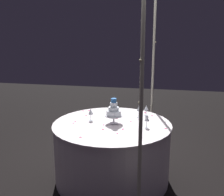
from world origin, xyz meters
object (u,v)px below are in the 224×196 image
Objects in this scene: wine_glass_0 at (91,112)px; wine_glass_1 at (146,108)px; main_table at (112,151)px; wine_glass_2 at (139,109)px; decorative_arch at (149,62)px; tiered_cake at (114,111)px; wine_glass_3 at (147,119)px.

wine_glass_0 reaches higher than wine_glass_1.
main_table is 9.03× the size of wine_glass_2.
decorative_arch is 0.74m from wine_glass_2.
main_table is at bearing -44.19° from wine_glass_1.
tiered_cake is 2.03× the size of wine_glass_0.
main_table is at bearing 80.53° from wine_glass_0.
tiered_cake is 0.32m from wine_glass_0.
main_table is 9.29× the size of wine_glass_0.
wine_glass_0 and wine_glass_3 have the same top height.
tiered_cake reaches higher than wine_glass_1.
wine_glass_2 is 1.03× the size of wine_glass_3.
main_table is at bearing -99.99° from wine_glass_3.
main_table is 0.75m from wine_glass_1.
tiered_cake is at bearing -89.20° from decorative_arch.
decorative_arch is 0.75m from tiered_cake.
decorative_arch reaches higher than main_table.
tiered_cake is at bearing 73.16° from main_table.
wine_glass_2 is at bearing -155.90° from decorative_arch.
wine_glass_2 is at bearing -160.49° from wine_glass_3.
wine_glass_3 is at bearing 19.51° from wine_glass_2.
main_table is 0.66m from wine_glass_2.
wine_glass_0 is 0.74m from wine_glass_3.
wine_glass_0 is 0.77m from wine_glass_1.
wine_glass_2 is (-0.26, 0.59, 0.01)m from wine_glass_0.
decorative_arch is 15.42× the size of wine_glass_3.
wine_glass_0 is at bearing -99.78° from wine_glass_3.
wine_glass_1 is 0.96× the size of wine_glass_3.
wine_glass_2 is at bearing 135.10° from main_table.
main_table is at bearing -90.14° from decorative_arch.
wine_glass_1 reaches higher than main_table.
decorative_arch is 1.25m from main_table.
main_table is 0.54m from tiered_cake.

